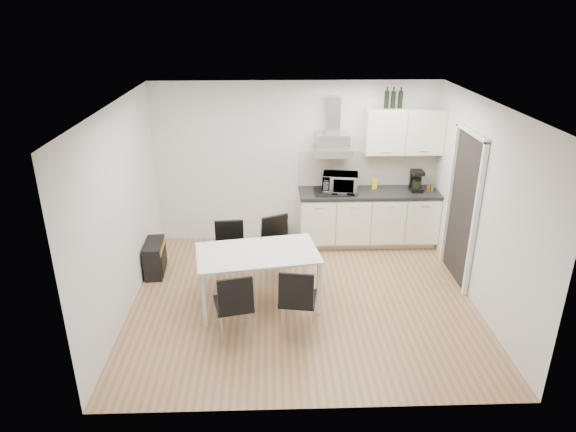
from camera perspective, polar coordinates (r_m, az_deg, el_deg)
The scene contains 15 objects.
ground at distance 6.96m, azimuth 1.63°, elevation -9.26°, with size 4.50×4.50×0.00m, color #A6805E.
wall_back at distance 8.26m, azimuth 0.88°, elevation 5.89°, with size 4.50×0.10×2.60m, color white.
wall_front at distance 4.58m, azimuth 3.34°, elevation -8.63°, with size 4.50×0.10×2.60m, color white.
wall_left at distance 6.63m, azimuth -18.06°, elevation 0.43°, with size 0.10×4.00×2.60m, color white.
wall_right at distance 6.89m, azimuth 20.78°, elevation 0.91°, with size 0.10×4.00×2.60m, color white.
ceiling at distance 6.01m, azimuth 1.90°, elevation 12.29°, with size 4.50×4.50×0.00m, color white.
doorway at distance 7.44m, azimuth 18.70°, elevation 0.68°, with size 0.08×1.04×2.10m, color white.
kitchenette at distance 8.30m, azimuth 9.19°, elevation 2.26°, with size 2.22×0.64×2.52m.
dining_table at distance 6.57m, azimuth -3.41°, elevation -4.59°, with size 1.65×1.11×0.75m.
chair_far_left at distance 7.19m, azimuth -6.45°, elevation -4.28°, with size 0.44×0.50×0.88m, color black, non-canonical shape.
chair_far_right at distance 7.32m, azimuth -0.86°, elevation -3.63°, with size 0.44×0.50×0.88m, color black, non-canonical shape.
chair_near_left at distance 6.07m, azimuth -6.06°, elevation -9.76°, with size 0.44×0.50×0.88m, color black, non-canonical shape.
chair_near_right at distance 6.13m, azimuth 1.10°, elevation -9.25°, with size 0.44×0.50×0.88m, color black, non-canonical shape.
guitar_amp at distance 7.74m, azimuth -14.56°, elevation -4.51°, with size 0.29×0.60×0.49m.
floor_speaker at distance 8.57m, azimuth -0.57°, elevation -1.78°, with size 0.17×0.15×0.28m, color black.
Camera 1 is at (-0.40, -5.90, 3.67)m, focal length 32.00 mm.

